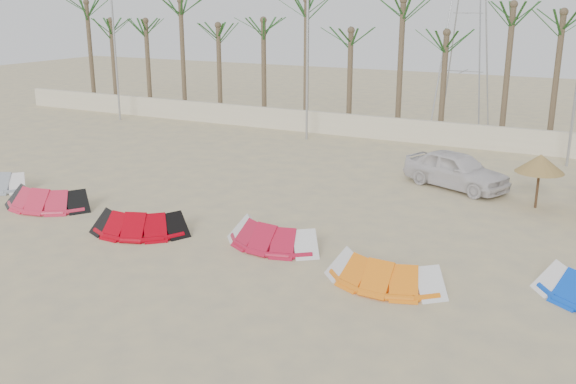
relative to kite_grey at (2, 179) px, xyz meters
The scene contains 13 objects.
ground 14.00m from the kite_grey, 20.29° to the right, with size 120.00×120.00×0.00m, color #D5BF86.
boundary_wall 21.60m from the kite_grey, 52.57° to the left, with size 60.00×0.30×1.30m, color beige.
palm_line 23.96m from the kite_grey, 53.52° to the left, with size 52.00×4.00×7.70m.
lamp_a 17.46m from the kite_grey, 114.30° to the left, with size 1.25×0.14×11.00m.
lamp_b 17.59m from the kite_grey, 64.70° to the left, with size 1.25×0.14×11.00m.
pylon 27.12m from the kite_grey, 58.61° to the left, with size 3.00×3.00×14.00m, color #A5A8AD, non-canonical shape.
kite_grey is the anchor object (origin of this frame).
kite_red_left 3.98m from the kite_grey, 13.07° to the right, with size 3.72×2.13×0.90m.
kite_red_mid 9.08m from the kite_grey, ahead, with size 3.67×2.44×0.90m.
kite_red_right 13.54m from the kite_grey, ahead, with size 3.46×1.84×0.90m.
kite_orange 17.83m from the kite_grey, ahead, with size 3.45×1.65×0.90m.
parasol_left 21.98m from the kite_grey, 20.05° to the left, with size 1.84×1.84×2.12m.
car 19.36m from the kite_grey, 27.43° to the left, with size 1.86×4.63×1.58m, color silver.
Camera 1 is at (9.79, -12.99, 7.64)m, focal length 40.00 mm.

